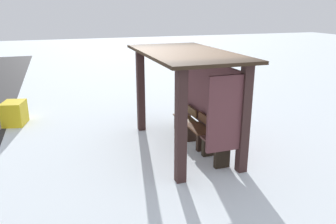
{
  "coord_description": "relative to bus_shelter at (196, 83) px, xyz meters",
  "views": [
    {
      "loc": [
        6.91,
        -2.74,
        3.23
      ],
      "look_at": [
        0.12,
        -0.45,
        0.97
      ],
      "focal_mm": 35.75,
      "sensor_mm": 36.0,
      "label": 1
    }
  ],
  "objects": [
    {
      "name": "bench_center_inside",
      "position": [
        -0.11,
        0.17,
        -1.27
      ],
      "size": [
        0.82,
        0.4,
        0.74
      ],
      "color": "#53311E",
      "rests_on": "ground"
    },
    {
      "name": "bench_right_inside",
      "position": [
        0.81,
        0.17,
        -1.27
      ],
      "size": [
        0.82,
        0.38,
        0.75
      ],
      "color": "#4E2E29",
      "rests_on": "ground"
    },
    {
      "name": "bench_left_inside",
      "position": [
        -1.03,
        0.18,
        -1.29
      ],
      "size": [
        0.82,
        0.38,
        0.7
      ],
      "color": "brown",
      "rests_on": "ground"
    },
    {
      "name": "grit_bin",
      "position": [
        -3.19,
        -4.21,
        -1.25
      ],
      "size": [
        0.81,
        0.7,
        0.67
      ],
      "primitive_type": "cube",
      "rotation": [
        0.0,
        0.0,
        -0.23
      ],
      "color": "yellow",
      "rests_on": "ground"
    },
    {
      "name": "bus_shelter",
      "position": [
        0.0,
        0.0,
        0.0
      ],
      "size": [
        3.53,
        1.86,
        2.29
      ],
      "color": "#382322",
      "rests_on": "ground"
    },
    {
      "name": "ground_plane",
      "position": [
        -0.11,
        -0.21,
        -1.59
      ],
      "size": [
        60.0,
        60.0,
        0.0
      ],
      "primitive_type": "plane",
      "color": "white"
    }
  ]
}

